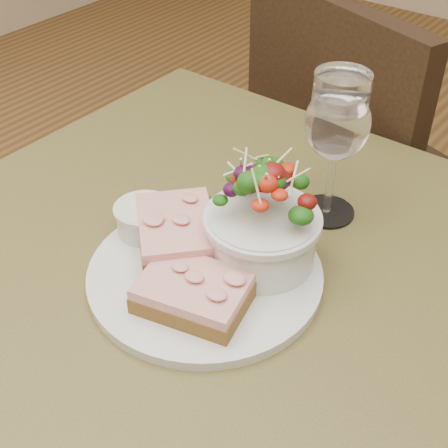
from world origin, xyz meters
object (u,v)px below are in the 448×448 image
Objects in this scene: sandwich_back at (177,230)px; ramekin at (144,218)px; sandwich_front at (194,292)px; chair_far at (365,253)px; dinner_plate at (205,274)px; salad_bowl at (263,217)px; cafe_table at (217,343)px; wine_glass at (337,127)px.

ramekin is (-0.05, -0.00, -0.00)m from sandwich_back.
sandwich_front is 0.88× the size of sandwich_back.
dinner_plate is at bearing 116.10° from chair_far.
ramekin reaches higher than sandwich_front.
salad_bowl is (0.11, -0.60, 0.53)m from chair_far.
sandwich_front is (0.01, -0.05, 0.13)m from cafe_table.
chair_far reaches higher than sandwich_front.
ramekin is 0.25m from wine_glass.
sandwich_back reaches higher than ramekin.
chair_far is 7.09× the size of salad_bowl.
wine_glass is (0.15, 0.18, 0.09)m from ramekin.
sandwich_back is 0.82× the size of wine_glass.
wine_glass is (0.02, 0.23, 0.10)m from sandwich_front.
ramekin is at bearing 107.41° from chair_far.
dinner_plate reaches higher than cafe_table.
cafe_table is 5.59× the size of sandwich_back.
sandwich_front is 0.72× the size of wine_glass.
ramekin is at bearing 141.81° from sandwich_front.
sandwich_front is at bearing -98.42° from salad_bowl.
ramekin is (-0.12, 0.06, 0.00)m from sandwich_front.
sandwich_back reaches higher than dinner_plate.
salad_bowl is (0.04, 0.05, 0.07)m from dinner_plate.
chair_far is at bearing 104.35° from wine_glass.
dinner_plate is 0.10m from ramekin.
salad_bowl is at bearing 65.27° from cafe_table.
dinner_plate is 0.06m from sandwich_back.
salad_bowl is (0.02, 0.05, 0.17)m from cafe_table.
dinner_plate is 2.05× the size of salad_bowl.
cafe_table is 6.34× the size of sandwich_front.
dinner_plate is 1.49× the size of wine_glass.
ramekin is at bearing 174.46° from dinner_plate.
chair_far is at bearing 84.24° from sandwich_front.
sandwich_back is 0.22m from wine_glass.
sandwich_front is at bearing -95.58° from wine_glass.
chair_far is 7.13× the size of sandwich_front.
salad_bowl reaches higher than sandwich_front.
sandwich_back is 0.05m from ramekin.
wine_glass reaches higher than salad_bowl.
sandwich_front is (0.02, -0.05, 0.02)m from dinner_plate.
cafe_table is 0.75m from chair_far.
sandwich_back is (-0.06, 0.01, 0.14)m from cafe_table.
dinner_plate is at bearing -5.54° from ramekin.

